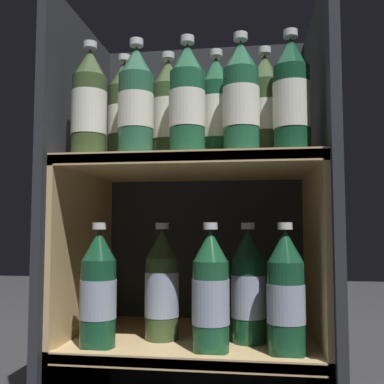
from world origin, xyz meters
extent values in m
cube|color=#23262B|center=(0.00, 0.39, 0.47)|extent=(0.59, 0.02, 0.94)
cube|color=#23262B|center=(-0.28, 0.19, 0.47)|extent=(0.02, 0.42, 0.94)
cube|color=#23262B|center=(0.28, 0.19, 0.47)|extent=(0.02, 0.42, 0.94)
cube|color=tan|center=(0.00, 0.19, 0.19)|extent=(0.55, 0.38, 0.02)
cube|color=tan|center=(0.00, 0.01, 0.19)|extent=(0.55, 0.02, 0.03)
cube|color=tan|center=(-0.27, 0.19, 0.09)|extent=(0.01, 0.38, 0.18)
cube|color=tan|center=(0.00, 0.19, 0.57)|extent=(0.55, 0.38, 0.02)
cube|color=tan|center=(0.00, 0.01, 0.57)|extent=(0.55, 0.02, 0.03)
cube|color=tan|center=(-0.27, 0.19, 0.28)|extent=(0.01, 0.38, 0.57)
cube|color=tan|center=(0.27, 0.19, 0.28)|extent=(0.01, 0.38, 0.57)
cylinder|color=#384C28|center=(-0.21, 0.06, 0.67)|extent=(0.07, 0.07, 0.18)
cylinder|color=silver|center=(-0.21, 0.06, 0.68)|extent=(0.07, 0.07, 0.09)
cone|color=#384C28|center=(-0.21, 0.06, 0.79)|extent=(0.07, 0.07, 0.06)
cylinder|color=silver|center=(-0.21, 0.06, 0.83)|extent=(0.03, 0.03, 0.01)
cylinder|color=#285B42|center=(-0.11, 0.06, 0.67)|extent=(0.07, 0.07, 0.18)
cylinder|color=silver|center=(-0.11, 0.06, 0.68)|extent=(0.07, 0.07, 0.07)
cone|color=#285B42|center=(-0.11, 0.06, 0.79)|extent=(0.07, 0.07, 0.06)
cylinder|color=silver|center=(-0.11, 0.06, 0.83)|extent=(0.03, 0.03, 0.01)
cylinder|color=#1E5638|center=(0.00, 0.06, 0.67)|extent=(0.07, 0.07, 0.18)
cylinder|color=silver|center=(0.00, 0.06, 0.68)|extent=(0.07, 0.07, 0.08)
cone|color=#1E5638|center=(0.00, 0.06, 0.79)|extent=(0.07, 0.07, 0.06)
cylinder|color=silver|center=(0.00, 0.06, 0.83)|extent=(0.03, 0.03, 0.01)
cylinder|color=#1E5638|center=(0.11, 0.06, 0.67)|extent=(0.07, 0.07, 0.18)
cylinder|color=silver|center=(0.11, 0.06, 0.68)|extent=(0.07, 0.07, 0.08)
cone|color=#1E5638|center=(0.11, 0.06, 0.79)|extent=(0.07, 0.07, 0.06)
cylinder|color=silver|center=(0.11, 0.06, 0.83)|extent=(0.03, 0.03, 0.01)
cylinder|color=#144228|center=(0.21, 0.06, 0.67)|extent=(0.07, 0.07, 0.18)
cylinder|color=silver|center=(0.21, 0.06, 0.68)|extent=(0.07, 0.07, 0.09)
cone|color=#144228|center=(0.21, 0.06, 0.79)|extent=(0.07, 0.07, 0.06)
cylinder|color=silver|center=(0.21, 0.06, 0.83)|extent=(0.03, 0.03, 0.01)
cylinder|color=#384C28|center=(-0.16, 0.14, 0.67)|extent=(0.07, 0.07, 0.18)
cylinder|color=silver|center=(-0.16, 0.14, 0.68)|extent=(0.07, 0.07, 0.07)
cone|color=#384C28|center=(-0.16, 0.14, 0.79)|extent=(0.07, 0.07, 0.06)
cylinder|color=silver|center=(-0.16, 0.14, 0.83)|extent=(0.03, 0.03, 0.01)
cylinder|color=#384C28|center=(-0.06, 0.14, 0.67)|extent=(0.07, 0.07, 0.18)
cylinder|color=silver|center=(-0.06, 0.14, 0.68)|extent=(0.07, 0.07, 0.09)
cone|color=#384C28|center=(-0.06, 0.14, 0.79)|extent=(0.07, 0.07, 0.06)
cylinder|color=silver|center=(-0.06, 0.14, 0.83)|extent=(0.03, 0.03, 0.01)
cylinder|color=#194C2D|center=(0.05, 0.14, 0.67)|extent=(0.07, 0.07, 0.18)
cylinder|color=silver|center=(0.05, 0.14, 0.68)|extent=(0.07, 0.07, 0.09)
cone|color=#194C2D|center=(0.05, 0.14, 0.79)|extent=(0.07, 0.07, 0.06)
cylinder|color=silver|center=(0.05, 0.14, 0.83)|extent=(0.03, 0.03, 0.01)
cylinder|color=#384C28|center=(0.16, 0.14, 0.67)|extent=(0.07, 0.07, 0.18)
cylinder|color=silver|center=(0.16, 0.14, 0.68)|extent=(0.07, 0.07, 0.07)
cone|color=#384C28|center=(0.16, 0.14, 0.79)|extent=(0.07, 0.07, 0.06)
cylinder|color=silver|center=(0.16, 0.14, 0.83)|extent=(0.03, 0.03, 0.01)
cylinder|color=#144228|center=(-0.18, 0.06, 0.28)|extent=(0.07, 0.07, 0.18)
cylinder|color=#8C99B2|center=(-0.18, 0.06, 0.29)|extent=(0.07, 0.07, 0.08)
cone|color=#144228|center=(-0.18, 0.06, 0.40)|extent=(0.07, 0.07, 0.06)
cylinder|color=silver|center=(-0.18, 0.06, 0.44)|extent=(0.03, 0.03, 0.01)
cylinder|color=#194C2D|center=(0.05, 0.06, 0.28)|extent=(0.07, 0.07, 0.18)
cylinder|color=#8C99B2|center=(0.05, 0.06, 0.29)|extent=(0.07, 0.07, 0.09)
cone|color=#194C2D|center=(0.05, 0.06, 0.40)|extent=(0.07, 0.07, 0.06)
cylinder|color=silver|center=(0.05, 0.06, 0.44)|extent=(0.03, 0.03, 0.01)
cylinder|color=#144228|center=(0.19, 0.06, 0.28)|extent=(0.07, 0.07, 0.18)
cylinder|color=#8C99B2|center=(0.19, 0.06, 0.29)|extent=(0.07, 0.07, 0.07)
cone|color=#144228|center=(0.19, 0.06, 0.40)|extent=(0.07, 0.07, 0.06)
cylinder|color=silver|center=(0.19, 0.06, 0.44)|extent=(0.03, 0.03, 0.01)
cylinder|color=#384C28|center=(-0.07, 0.14, 0.28)|extent=(0.07, 0.07, 0.18)
cylinder|color=#8C99B2|center=(-0.07, 0.14, 0.29)|extent=(0.07, 0.07, 0.10)
cone|color=#384C28|center=(-0.07, 0.14, 0.40)|extent=(0.07, 0.07, 0.06)
cylinder|color=silver|center=(-0.07, 0.14, 0.44)|extent=(0.03, 0.03, 0.01)
cylinder|color=#144228|center=(0.12, 0.14, 0.28)|extent=(0.07, 0.07, 0.18)
cylinder|color=#8C99B2|center=(0.12, 0.14, 0.29)|extent=(0.07, 0.07, 0.09)
cone|color=#144228|center=(0.12, 0.14, 0.40)|extent=(0.07, 0.07, 0.06)
cylinder|color=silver|center=(0.12, 0.14, 0.44)|extent=(0.03, 0.03, 0.01)
camera|label=1|loc=(0.13, -0.84, 0.44)|focal=42.00mm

